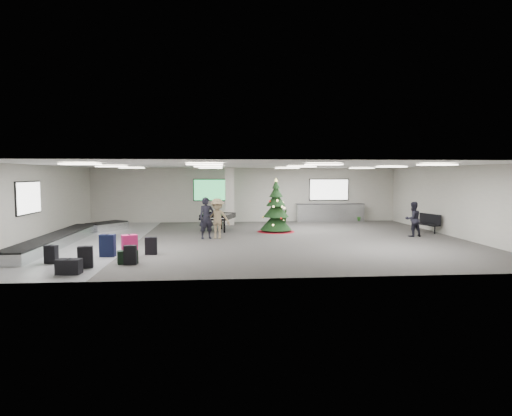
{
  "coord_description": "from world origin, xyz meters",
  "views": [
    {
      "loc": [
        -1.45,
        -18.3,
        2.8
      ],
      "look_at": [
        0.11,
        1.0,
        1.29
      ],
      "focal_mm": 30.0,
      "sensor_mm": 36.0,
      "label": 1
    }
  ],
  "objects": [
    {
      "name": "potted_plant_right",
      "position": [
        6.68,
        6.5,
        0.37
      ],
      "size": [
        0.56,
        0.56,
        0.74
      ],
      "primitive_type": "imported",
      "rotation": [
        0.0,
        0.0,
        2.07
      ],
      "color": "#123A13",
      "rests_on": "ground"
    },
    {
      "name": "grand_piano",
      "position": [
        -1.66,
        2.95,
        0.72
      ],
      "size": [
        1.8,
        2.08,
        1.01
      ],
      "rotation": [
        0.0,
        0.0,
        -0.3
      ],
      "color": "black",
      "rests_on": "ground"
    },
    {
      "name": "suitcase_1",
      "position": [
        -4.3,
        -4.85,
        0.3
      ],
      "size": [
        0.39,
        0.21,
        0.62
      ],
      "rotation": [
        0.0,
        0.0,
        0.02
      ],
      "color": "black",
      "rests_on": "ground"
    },
    {
      "name": "room_envelope",
      "position": [
        -0.38,
        0.67,
        2.33
      ],
      "size": [
        18.02,
        14.02,
        3.21
      ],
      "color": "#B9B6A9",
      "rests_on": "ground"
    },
    {
      "name": "suitcase_3",
      "position": [
        -3.93,
        -3.2,
        0.31
      ],
      "size": [
        0.42,
        0.24,
        0.63
      ],
      "rotation": [
        0.0,
        0.0,
        0.04
      ],
      "color": "black",
      "rests_on": "ground"
    },
    {
      "name": "traveler_bench",
      "position": [
        7.17,
        0.27,
        0.79
      ],
      "size": [
        0.88,
        0.74,
        1.58
      ],
      "primitive_type": "imported",
      "rotation": [
        0.0,
        0.0,
        3.35
      ],
      "color": "black",
      "rests_on": "ground"
    },
    {
      "name": "potted_plant_left",
      "position": [
        2.2,
        6.4,
        0.39
      ],
      "size": [
        0.5,
        0.54,
        0.78
      ],
      "primitive_type": "imported",
      "rotation": [
        0.0,
        0.0,
        1.12
      ],
      "color": "#123A13",
      "rests_on": "ground"
    },
    {
      "name": "ground",
      "position": [
        0.0,
        0.0,
        0.0
      ],
      "size": [
        18.0,
        18.0,
        0.0
      ],
      "primitive_type": "plane",
      "color": "#383633",
      "rests_on": "ground"
    },
    {
      "name": "service_counter",
      "position": [
        5.0,
        6.65,
        0.55
      ],
      "size": [
        4.05,
        0.65,
        1.08
      ],
      "color": "silver",
      "rests_on": "ground"
    },
    {
      "name": "pink_suitcase",
      "position": [
        -4.55,
        -3.74,
        0.39
      ],
      "size": [
        0.57,
        0.47,
        0.8
      ],
      "rotation": [
        0.0,
        0.0,
        0.45
      ],
      "color": "#EA1E6C",
      "rests_on": "ground"
    },
    {
      "name": "black_duffel",
      "position": [
        -5.75,
        -6.06,
        0.22
      ],
      "size": [
        0.68,
        0.41,
        0.45
      ],
      "rotation": [
        0.0,
        0.0,
        -0.08
      ],
      "color": "black",
      "rests_on": "ground"
    },
    {
      "name": "navy_suitcase",
      "position": [
        -5.33,
        -3.52,
        0.38
      ],
      "size": [
        0.52,
        0.33,
        0.79
      ],
      "rotation": [
        0.0,
        0.0,
        -0.07
      ],
      "color": "black",
      "rests_on": "ground"
    },
    {
      "name": "bench",
      "position": [
        8.54,
        1.54,
        0.51
      ],
      "size": [
        0.85,
        1.51,
        0.91
      ],
      "rotation": [
        0.0,
        0.0,
        0.26
      ],
      "color": "black",
      "rests_on": "ground"
    },
    {
      "name": "traveler_b",
      "position": [
        -1.64,
        0.43,
        0.88
      ],
      "size": [
        1.2,
        0.76,
        1.77
      ],
      "primitive_type": "imported",
      "rotation": [
        0.0,
        0.0,
        -0.09
      ],
      "color": "#8B7656",
      "rests_on": "ground"
    },
    {
      "name": "suitcase_0",
      "position": [
        -5.53,
        -5.27,
        0.33
      ],
      "size": [
        0.46,
        0.3,
        0.68
      ],
      "rotation": [
        0.0,
        0.0,
        0.16
      ],
      "color": "black",
      "rests_on": "ground"
    },
    {
      "name": "christmas_tree",
      "position": [
        1.21,
        2.44,
        0.91
      ],
      "size": [
        1.86,
        1.86,
        2.65
      ],
      "color": "maroon",
      "rests_on": "ground"
    },
    {
      "name": "traveler_a",
      "position": [
        -2.11,
        0.38,
        0.91
      ],
      "size": [
        0.78,
        0.65,
        1.82
      ],
      "primitive_type": "imported",
      "rotation": [
        0.0,
        0.0,
        0.37
      ],
      "color": "black",
      "rests_on": "ground"
    },
    {
      "name": "green_duffel",
      "position": [
        -4.42,
        -4.67,
        0.21
      ],
      "size": [
        0.68,
        0.49,
        0.43
      ],
      "rotation": [
        0.0,
        0.0,
        0.32
      ],
      "color": "black",
      "rests_on": "ground"
    },
    {
      "name": "suitcase_5",
      "position": [
        -6.81,
        -4.53,
        0.29
      ],
      "size": [
        0.43,
        0.3,
        0.6
      ],
      "rotation": [
        0.0,
        0.0,
        -0.25
      ],
      "color": "black",
      "rests_on": "ground"
    },
    {
      "name": "baggage_carousel",
      "position": [
        -7.84,
        -0.08,
        0.21
      ],
      "size": [
        2.28,
        9.71,
        0.43
      ],
      "color": "silver",
      "rests_on": "ground"
    }
  ]
}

